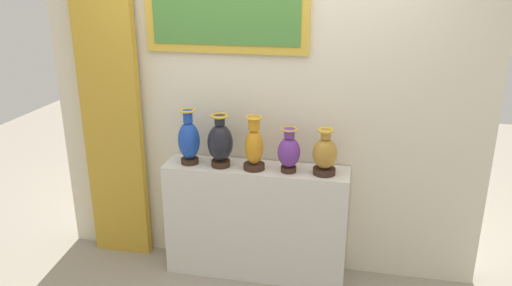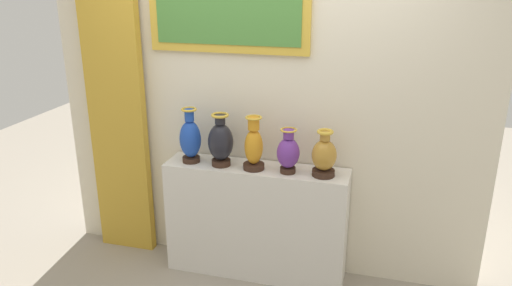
{
  "view_description": "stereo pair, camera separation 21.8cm",
  "coord_description": "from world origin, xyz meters",
  "px_view_note": "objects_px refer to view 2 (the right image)",
  "views": [
    {
      "loc": [
        0.68,
        -3.27,
        2.23
      ],
      "look_at": [
        0.0,
        0.0,
        1.07
      ],
      "focal_mm": 34.6,
      "sensor_mm": 36.0,
      "label": 1
    },
    {
      "loc": [
        0.89,
        -3.22,
        2.23
      ],
      "look_at": [
        0.0,
        0.0,
        1.07
      ],
      "focal_mm": 34.6,
      "sensor_mm": 36.0,
      "label": 2
    }
  ],
  "objects_px": {
    "vase_onyx": "(221,142)",
    "vase_violet": "(288,153)",
    "vase_sapphire": "(190,139)",
    "vase_amber": "(254,147)",
    "vase_ochre": "(324,156)"
  },
  "relations": [
    {
      "from": "vase_sapphire",
      "to": "vase_amber",
      "type": "height_order",
      "value": "vase_sapphire"
    },
    {
      "from": "vase_sapphire",
      "to": "vase_onyx",
      "type": "distance_m",
      "value": 0.24
    },
    {
      "from": "vase_onyx",
      "to": "vase_ochre",
      "type": "bearing_deg",
      "value": 0.23
    },
    {
      "from": "vase_amber",
      "to": "vase_violet",
      "type": "relative_size",
      "value": 1.22
    },
    {
      "from": "vase_sapphire",
      "to": "vase_violet",
      "type": "xyz_separation_m",
      "value": [
        0.74,
        -0.01,
        -0.03
      ]
    },
    {
      "from": "vase_violet",
      "to": "vase_ochre",
      "type": "bearing_deg",
      "value": 2.12
    },
    {
      "from": "vase_sapphire",
      "to": "vase_ochre",
      "type": "bearing_deg",
      "value": -0.3
    },
    {
      "from": "vase_sapphire",
      "to": "vase_violet",
      "type": "bearing_deg",
      "value": -1.12
    },
    {
      "from": "vase_violet",
      "to": "vase_sapphire",
      "type": "bearing_deg",
      "value": 178.88
    },
    {
      "from": "vase_onyx",
      "to": "vase_violet",
      "type": "distance_m",
      "value": 0.5
    },
    {
      "from": "vase_sapphire",
      "to": "vase_violet",
      "type": "height_order",
      "value": "vase_sapphire"
    },
    {
      "from": "vase_onyx",
      "to": "vase_violet",
      "type": "height_order",
      "value": "vase_onyx"
    },
    {
      "from": "vase_onyx",
      "to": "vase_violet",
      "type": "xyz_separation_m",
      "value": [
        0.5,
        -0.01,
        -0.03
      ]
    },
    {
      "from": "vase_ochre",
      "to": "vase_onyx",
      "type": "bearing_deg",
      "value": -179.77
    },
    {
      "from": "vase_amber",
      "to": "vase_ochre",
      "type": "relative_size",
      "value": 1.18
    }
  ]
}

